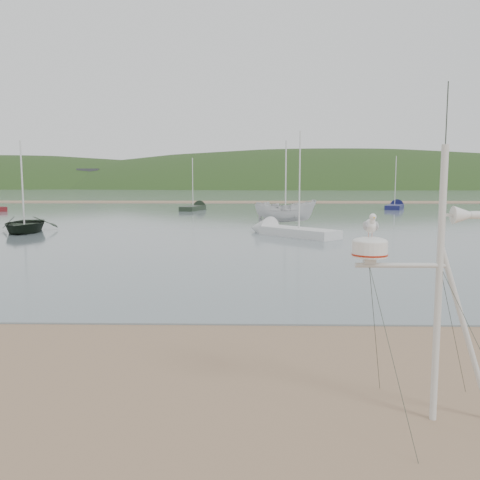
{
  "coord_description": "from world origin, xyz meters",
  "views": [
    {
      "loc": [
        2.54,
        -7.46,
        3.35
      ],
      "look_at": [
        2.36,
        1.0,
        2.35
      ],
      "focal_mm": 38.0,
      "sensor_mm": 36.0,
      "label": 1
    }
  ],
  "objects_px": {
    "boat_white": "(286,193)",
    "sailboat_white_near": "(278,230)",
    "mast_rig": "(433,343)",
    "sailboat_dark_mid": "(198,207)",
    "boat_dark": "(23,194)",
    "sailboat_blue_far": "(396,206)"
  },
  "relations": [
    {
      "from": "boat_dark",
      "to": "sailboat_white_near",
      "type": "height_order",
      "value": "sailboat_white_near"
    },
    {
      "from": "mast_rig",
      "to": "boat_dark",
      "type": "bearing_deg",
      "value": 124.0
    },
    {
      "from": "mast_rig",
      "to": "sailboat_white_near",
      "type": "height_order",
      "value": "sailboat_white_near"
    },
    {
      "from": "boat_dark",
      "to": "sailboat_dark_mid",
      "type": "distance_m",
      "value": 27.1
    },
    {
      "from": "boat_dark",
      "to": "sailboat_blue_far",
      "type": "height_order",
      "value": "sailboat_blue_far"
    },
    {
      "from": "mast_rig",
      "to": "sailboat_blue_far",
      "type": "distance_m",
      "value": 55.92
    },
    {
      "from": "boat_white",
      "to": "sailboat_white_near",
      "type": "xyz_separation_m",
      "value": [
        -1.01,
        -7.75,
        -2.1
      ]
    },
    {
      "from": "boat_dark",
      "to": "boat_white",
      "type": "bearing_deg",
      "value": 11.13
    },
    {
      "from": "boat_white",
      "to": "sailboat_white_near",
      "type": "relative_size",
      "value": 0.7
    },
    {
      "from": "boat_white",
      "to": "sailboat_blue_far",
      "type": "distance_m",
      "value": 26.32
    },
    {
      "from": "mast_rig",
      "to": "boat_white",
      "type": "bearing_deg",
      "value": 89.72
    },
    {
      "from": "boat_dark",
      "to": "sailboat_blue_far",
      "type": "relative_size",
      "value": 0.73
    },
    {
      "from": "sailboat_blue_far",
      "to": "sailboat_dark_mid",
      "type": "bearing_deg",
      "value": -172.59
    },
    {
      "from": "mast_rig",
      "to": "boat_white",
      "type": "height_order",
      "value": "boat_white"
    },
    {
      "from": "mast_rig",
      "to": "boat_white",
      "type": "distance_m",
      "value": 32.18
    },
    {
      "from": "boat_white",
      "to": "mast_rig",
      "type": "bearing_deg",
      "value": -178.63
    },
    {
      "from": "boat_dark",
      "to": "boat_white",
      "type": "xyz_separation_m",
      "value": [
        17.16,
        6.94,
        -0.11
      ]
    },
    {
      "from": "sailboat_dark_mid",
      "to": "sailboat_white_near",
      "type": "bearing_deg",
      "value": -73.77
    },
    {
      "from": "mast_rig",
      "to": "sailboat_dark_mid",
      "type": "relative_size",
      "value": 0.72
    },
    {
      "from": "sailboat_white_near",
      "to": "sailboat_dark_mid",
      "type": "height_order",
      "value": "sailboat_white_near"
    },
    {
      "from": "sailboat_white_near",
      "to": "boat_white",
      "type": "bearing_deg",
      "value": 82.59
    },
    {
      "from": "boat_dark",
      "to": "sailboat_white_near",
      "type": "bearing_deg",
      "value": -13.77
    }
  ]
}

